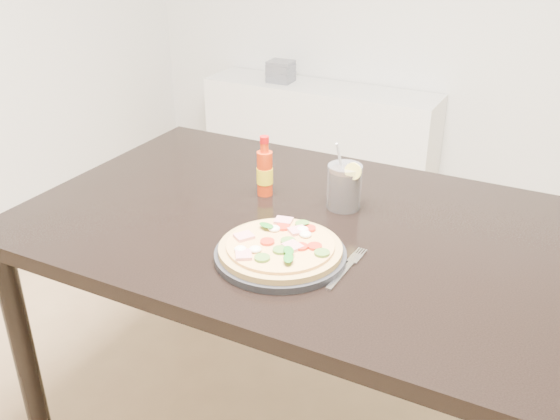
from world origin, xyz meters
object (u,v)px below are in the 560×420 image
at_px(plate, 280,255).
at_px(media_console, 319,127).
at_px(fork, 348,267).
at_px(dining_table, 301,248).
at_px(cola_cup, 344,187).
at_px(pizza, 281,247).
at_px(hot_sauce_bottle, 265,172).

relative_size(plate, media_console, 0.21).
bearing_deg(fork, dining_table, 140.71).
distance_m(cola_cup, fork, 0.31).
height_order(plate, pizza, pizza).
bearing_deg(hot_sauce_bottle, dining_table, -30.26).
bearing_deg(plate, hot_sauce_bottle, 124.41).
height_order(dining_table, plate, plate).
bearing_deg(media_console, pizza, -68.28).
bearing_deg(fork, plate, -167.46).
bearing_deg(plate, dining_table, 101.16).
xyz_separation_m(pizza, cola_cup, (0.03, 0.30, 0.03)).
distance_m(dining_table, cola_cup, 0.19).
relative_size(pizza, hot_sauce_bottle, 1.66).
height_order(plate, fork, plate).
height_order(fork, media_console, fork).
bearing_deg(pizza, hot_sauce_bottle, 124.49).
relative_size(hot_sauce_bottle, media_console, 0.12).
distance_m(plate, pizza, 0.02).
relative_size(cola_cup, fork, 0.95).
relative_size(pizza, fork, 1.46).
bearing_deg(dining_table, media_console, 112.65).
bearing_deg(dining_table, hot_sauce_bottle, 149.74).
bearing_deg(plate, fork, 11.07).
bearing_deg(dining_table, plate, -78.84).
distance_m(dining_table, plate, 0.21).
bearing_deg(cola_cup, hot_sauce_bottle, -173.60).
distance_m(dining_table, fork, 0.26).
height_order(plate, hot_sauce_bottle, hot_sauce_bottle).
bearing_deg(fork, cola_cup, 115.45).
bearing_deg(media_console, plate, -68.29).
distance_m(pizza, media_console, 2.43).
xyz_separation_m(cola_cup, media_console, (-0.90, 1.90, -0.56)).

